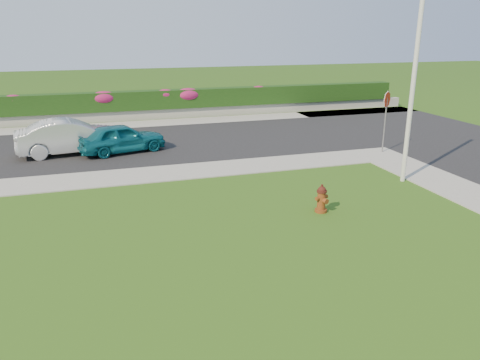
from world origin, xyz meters
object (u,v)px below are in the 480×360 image
object	(u,v)px
sedan_silver	(71,136)
stop_sign	(386,107)
fire_hydrant	(322,199)
utility_pole	(413,85)
sedan_teal	(122,138)

from	to	relation	value
sedan_silver	stop_sign	bearing A→B (deg)	-114.53
fire_hydrant	utility_pole	world-z (taller)	utility_pole
sedan_teal	sedan_silver	bearing A→B (deg)	62.32
utility_pole	sedan_silver	bearing A→B (deg)	146.55
fire_hydrant	sedan_silver	world-z (taller)	sedan_silver
sedan_teal	utility_pole	world-z (taller)	utility_pole
stop_sign	utility_pole	bearing A→B (deg)	-126.51
sedan_teal	sedan_silver	distance (m)	2.14
sedan_teal	stop_sign	xyz separation A→B (m)	(10.92, -3.33, 1.33)
sedan_teal	utility_pole	bearing A→B (deg)	-142.38
utility_pole	stop_sign	bearing A→B (deg)	66.40
fire_hydrant	sedan_teal	xyz separation A→B (m)	(-5.14, 8.89, 0.27)
sedan_teal	sedan_silver	size ratio (longest dim) A/B	0.83
sedan_teal	stop_sign	bearing A→B (deg)	-122.16
stop_sign	sedan_teal	bearing A→B (deg)	150.11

